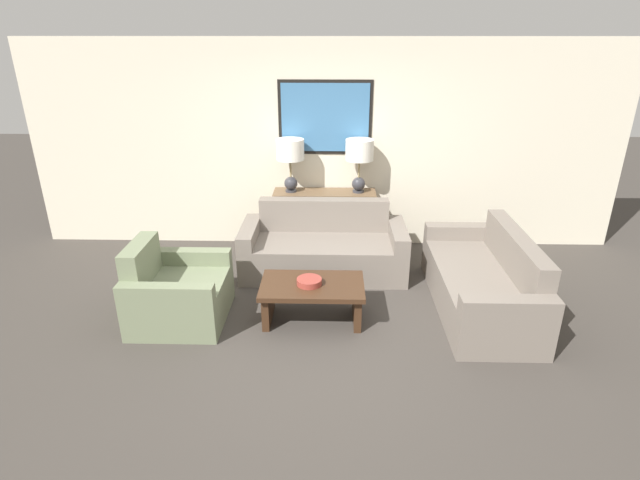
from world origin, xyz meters
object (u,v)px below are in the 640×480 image
Objects in this scene: table_lamp_left at (290,155)px; couch_by_side at (483,283)px; table_lamp_right at (359,155)px; armchair_near_back_wall at (177,293)px; couch_by_back_wall at (323,249)px; coffee_table at (312,294)px; decorative_bowl at (309,282)px; console_table at (325,221)px.

table_lamp_left reaches higher than couch_by_side.
armchair_near_back_wall is at bearing -136.32° from table_lamp_right.
couch_by_side is (1.68, -0.82, 0.00)m from couch_by_back_wall.
decorative_bowl is (-0.03, -0.01, 0.15)m from coffee_table.
armchair_near_back_wall is (-1.02, -1.80, -0.99)m from table_lamp_left.
table_lamp_right reaches higher than couch_by_back_wall.
decorative_bowl is (-0.12, -1.13, 0.15)m from couch_by_back_wall.
couch_by_back_wall reaches higher than console_table.
couch_by_back_wall is 1.89× the size of coffee_table.
console_table is 2.26m from couch_by_side.
couch_by_side is (2.11, -1.50, -0.99)m from table_lamp_left.
armchair_near_back_wall is (-1.45, -1.12, -0.00)m from couch_by_back_wall.
decorative_bowl is at bearing -80.13° from table_lamp_left.
couch_by_back_wall is 1.15m from decorative_bowl.
table_lamp_left is 2.29m from armchair_near_back_wall.
table_lamp_left reaches higher than decorative_bowl.
couch_by_back_wall is at bearing -90.00° from console_table.
table_lamp_right is 2.19m from couch_by_side.
console_table is 0.68× the size of couch_by_side.
couch_by_side reaches higher than armchair_near_back_wall.
couch_by_back_wall is (-0.43, -0.68, -0.99)m from table_lamp_right.
console_table is 1.80m from coffee_table.
console_table is 1.81m from decorative_bowl.
coffee_table is (-0.09, -1.12, 0.01)m from couch_by_back_wall.
console_table reaches higher than decorative_bowl.
couch_by_side reaches higher than decorative_bowl.
couch_by_back_wall is 1.83m from armchair_near_back_wall.
table_lamp_left and table_lamp_right have the same top height.
couch_by_side is 1.89× the size of coffee_table.
coffee_table is at bearing -79.17° from table_lamp_left.
table_lamp_right is at bearing 43.68° from armchair_near_back_wall.
couch_by_back_wall is at bearing 85.42° from coffee_table.
couch_by_back_wall is (0.00, -0.68, -0.11)m from console_table.
table_lamp_left is (-0.43, -0.00, 0.88)m from console_table.
table_lamp_right is 0.35× the size of couch_by_back_wall.
armchair_near_back_wall is (-3.13, -0.30, -0.00)m from couch_by_side.
couch_by_back_wall and couch_by_side have the same top height.
decorative_bowl is (-0.12, -1.81, 0.04)m from console_table.
table_lamp_right is 0.72× the size of armchair_near_back_wall.
couch_by_side reaches higher than console_table.
couch_by_back_wall is at bearing 37.72° from armchair_near_back_wall.
decorative_bowl is (-0.55, -1.81, -0.84)m from table_lamp_right.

